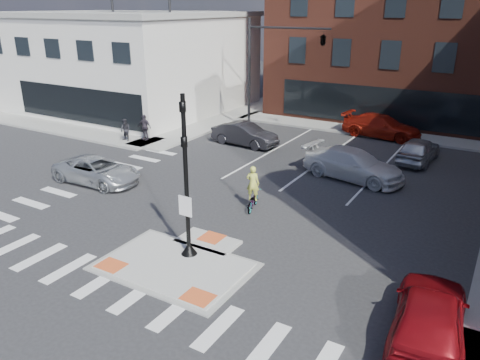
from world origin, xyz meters
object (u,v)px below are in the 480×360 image
Objects in this scene: bg_car_dark at (245,134)px; pedestrian_b at (145,127)px; silver_suv at (97,170)px; white_pickup at (353,164)px; red_sedan at (429,316)px; cyclist at (253,195)px; bg_car_red at (382,126)px; bg_car_silver at (419,150)px; pedestrian_a at (125,130)px.

pedestrian_b is (-6.29, -2.78, 0.28)m from bg_car_dark.
silver_suv is 0.88× the size of white_pickup.
white_pickup is at bearing -68.92° from red_sedan.
cyclist is (5.61, -8.90, -0.04)m from bg_car_dark.
red_sedan is at bearing -143.66° from white_pickup.
pedestrian_b is (-3.18, 7.31, 0.35)m from silver_suv.
cyclist reaches higher than bg_car_red.
white_pickup is at bearing -169.73° from bg_car_red.
silver_suv is 13.63m from white_pickup.
red_sedan reaches higher than bg_car_dark.
bg_car_silver is 2.51× the size of pedestrian_b.
pedestrian_a is (-12.81, 5.21, 0.21)m from cyclist.
bg_car_silver is (13.82, 12.30, 0.07)m from silver_suv.
pedestrian_a is (-4.09, 6.40, 0.23)m from silver_suv.
bg_car_dark is (-14.21, 14.31, -0.07)m from red_sedan.
cyclist is at bearing 166.73° from white_pickup.
cyclist is at bearing -84.57° from silver_suv.
red_sedan is 2.29× the size of cyclist.
cyclist reaches higher than white_pickup.
bg_car_silver is at bearing 20.67° from pedestrian_a.
pedestrian_a is at bearing 130.03° from bg_car_red.
white_pickup is 3.16× the size of pedestrian_b.
silver_suv is at bearing 152.59° from bg_car_red.
silver_suv is 0.89× the size of bg_car_red.
pedestrian_a is 0.87× the size of pedestrian_b.
pedestrian_b is (-17.00, -4.99, 0.28)m from bg_car_silver.
bg_car_silver is at bearing -129.75° from cyclist.
bg_car_red reaches higher than bg_car_dark.
cyclist is (8.73, 1.19, 0.03)m from silver_suv.
pedestrian_b is (-11.90, 6.12, 0.32)m from cyclist.
bg_car_dark is at bearing 15.49° from bg_car_silver.
red_sedan is 1.09× the size of bg_car_silver.
silver_suv is at bearing 166.88° from bg_car_dark.
bg_car_red is (10.42, 16.79, 0.12)m from silver_suv.
bg_car_dark is 0.83× the size of bg_car_red.
cyclist is 13.83m from pedestrian_a.
silver_suv is 17.83m from red_sedan.
pedestrian_b reaches higher than silver_suv.
white_pickup is 1.22× the size of bg_car_dark.
pedestrian_b reaches higher than pedestrian_a.
red_sedan is 2.74× the size of pedestrian_b.
white_pickup is 3.63× the size of pedestrian_a.
pedestrian_a is at bearing -139.37° from pedestrian_b.
bg_car_dark is 6.89m from pedestrian_b.
bg_car_red is 3.61× the size of pedestrian_a.
bg_car_red is at bearing -34.15° from silver_suv.
pedestrian_b is at bearing 20.19° from bg_car_silver.
bg_car_red is 15.70m from cyclist.
pedestrian_a is at bearing 121.16° from bg_car_dark.
bg_car_dark is 2.99× the size of pedestrian_a.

